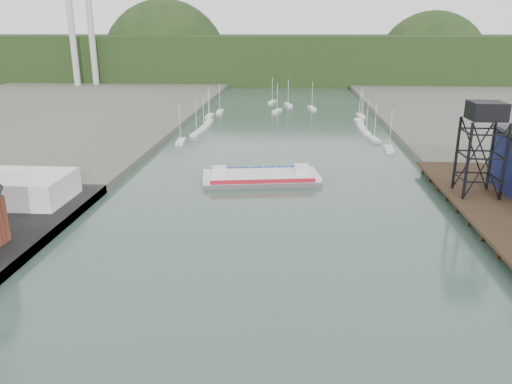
# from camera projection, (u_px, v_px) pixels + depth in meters

# --- Properties ---
(white_shed) EXTENTS (18.00, 12.00, 4.50)m
(white_shed) POSITION_uv_depth(u_px,v_px,m) (15.00, 188.00, 84.81)
(white_shed) COLOR silver
(white_shed) RESTS_ON west_quay
(lift_tower) EXTENTS (6.50, 6.50, 16.00)m
(lift_tower) POSITION_uv_depth(u_px,v_px,m) (486.00, 117.00, 83.07)
(lift_tower) COLOR black
(lift_tower) RESTS_ON east_pier
(marina_sailboats) EXTENTS (57.71, 92.65, 0.90)m
(marina_sailboats) POSITION_uv_depth(u_px,v_px,m) (285.00, 121.00, 166.58)
(marina_sailboats) COLOR silver
(marina_sailboats) RESTS_ON ground
(smokestacks) EXTENTS (11.20, 8.20, 60.00)m
(smokestacks) POSITION_uv_depth(u_px,v_px,m) (81.00, 28.00, 254.08)
(smokestacks) COLOR #B0B0AB
(smokestacks) RESTS_ON ground
(distant_hills) EXTENTS (500.00, 120.00, 80.00)m
(distant_hills) POSITION_uv_depth(u_px,v_px,m) (284.00, 61.00, 318.13)
(distant_hills) COLOR black
(distant_hills) RESTS_ON ground
(chain_ferry) EXTENTS (24.51, 12.92, 3.36)m
(chain_ferry) POSITION_uv_depth(u_px,v_px,m) (261.00, 177.00, 101.09)
(chain_ferry) COLOR #555457
(chain_ferry) RESTS_ON ground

